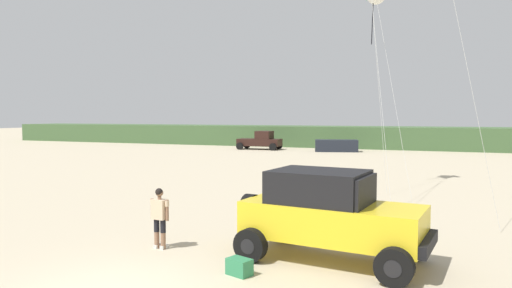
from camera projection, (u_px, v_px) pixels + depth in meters
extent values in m
cube|color=#426038|center=(332.00, 136.00, 54.29)|extent=(90.00, 6.76, 2.37)
cube|color=yellow|center=(332.00, 221.00, 11.53)|extent=(4.59, 2.35, 0.90)
cube|color=yellow|center=(400.00, 213.00, 10.73)|extent=(1.29, 1.81, 0.12)
cube|color=black|center=(319.00, 186.00, 11.65)|extent=(2.49, 2.02, 0.80)
cube|color=black|center=(366.00, 191.00, 11.08)|extent=(0.30, 1.67, 0.72)
cube|color=black|center=(428.00, 244.00, 10.47)|extent=(0.41, 1.81, 0.28)
cylinder|color=black|center=(251.00, 208.00, 12.63)|extent=(0.39, 0.80, 0.77)
cylinder|color=black|center=(412.00, 244.00, 11.64)|extent=(0.87, 0.40, 0.84)
cylinder|color=black|center=(412.00, 244.00, 11.64)|extent=(0.41, 0.36, 0.38)
cylinder|color=black|center=(394.00, 267.00, 9.83)|extent=(0.87, 0.40, 0.84)
cylinder|color=black|center=(394.00, 267.00, 9.83)|extent=(0.41, 0.36, 0.38)
cylinder|color=black|center=(285.00, 228.00, 13.31)|extent=(0.87, 0.40, 0.84)
cylinder|color=black|center=(285.00, 228.00, 13.31)|extent=(0.41, 0.36, 0.38)
cylinder|color=black|center=(250.00, 245.00, 11.50)|extent=(0.87, 0.40, 0.84)
cylinder|color=black|center=(250.00, 245.00, 11.50)|extent=(0.41, 0.36, 0.38)
cylinder|color=#8C664C|center=(157.00, 239.00, 12.70)|extent=(0.14, 0.14, 0.49)
cylinder|color=black|center=(157.00, 225.00, 12.67)|extent=(0.15, 0.15, 0.36)
cube|color=silver|center=(158.00, 246.00, 12.75)|extent=(0.14, 0.27, 0.10)
cylinder|color=#8C664C|center=(163.00, 240.00, 12.60)|extent=(0.14, 0.14, 0.49)
cylinder|color=black|center=(163.00, 226.00, 12.57)|extent=(0.15, 0.15, 0.36)
cube|color=silver|center=(164.00, 247.00, 12.64)|extent=(0.14, 0.27, 0.10)
cube|color=beige|center=(160.00, 209.00, 12.59)|extent=(0.43, 0.30, 0.54)
cylinder|color=#8C664C|center=(152.00, 209.00, 12.71)|extent=(0.09, 0.09, 0.56)
cylinder|color=beige|center=(152.00, 202.00, 12.70)|extent=(0.11, 0.11, 0.16)
cylinder|color=#8C664C|center=(167.00, 210.00, 12.48)|extent=(0.09, 0.09, 0.56)
cylinder|color=beige|center=(167.00, 203.00, 12.47)|extent=(0.11, 0.11, 0.16)
cylinder|color=#8C664C|center=(159.00, 198.00, 12.58)|extent=(0.10, 0.10, 0.08)
sphere|color=#8C664C|center=(159.00, 193.00, 12.57)|extent=(0.21, 0.21, 0.21)
sphere|color=black|center=(159.00, 192.00, 12.55)|extent=(0.21, 0.21, 0.21)
cube|color=#2D7F51|center=(239.00, 267.00, 10.56)|extent=(0.65, 0.53, 0.38)
cube|color=black|center=(259.00, 142.00, 49.60)|extent=(4.66, 2.04, 0.76)
cube|color=black|center=(264.00, 135.00, 49.36)|extent=(1.65, 1.85, 0.84)
cylinder|color=black|center=(279.00, 146.00, 49.98)|extent=(0.77, 0.28, 0.76)
cylinder|color=black|center=(273.00, 147.00, 48.01)|extent=(0.77, 0.28, 0.76)
cylinder|color=black|center=(247.00, 145.00, 51.23)|extent=(0.77, 0.28, 0.76)
cylinder|color=black|center=(240.00, 146.00, 49.26)|extent=(0.77, 0.28, 0.76)
cube|color=#1E232D|center=(336.00, 146.00, 46.57)|extent=(4.50, 2.77, 1.20)
cylinder|color=silver|center=(378.00, 68.00, 20.10)|extent=(1.88, 5.93, 11.34)
cylinder|color=black|center=(372.00, 24.00, 23.24)|extent=(0.05, 0.41, 2.11)
cylinder|color=silver|center=(392.00, 89.00, 20.80)|extent=(2.20, 4.74, 9.58)
cylinder|color=silver|center=(378.00, 80.00, 22.05)|extent=(1.23, 2.18, 10.59)
cylinder|color=silver|center=(464.00, 54.00, 15.01)|extent=(2.28, 1.27, 11.19)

